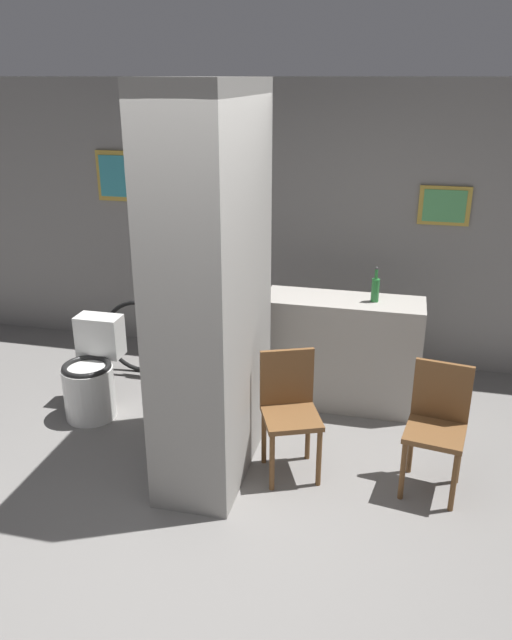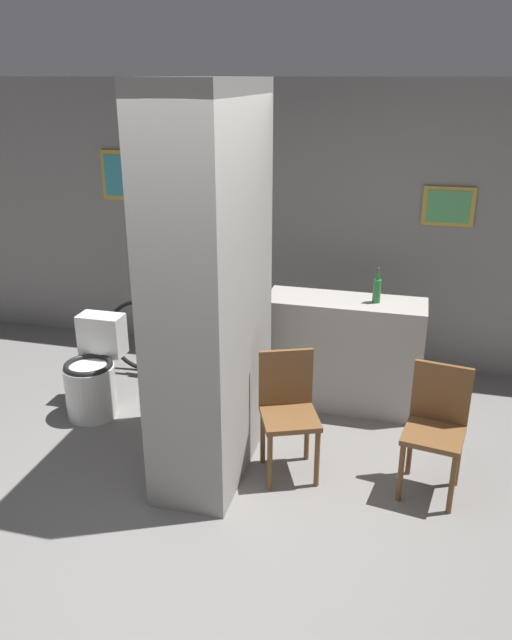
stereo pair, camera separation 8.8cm
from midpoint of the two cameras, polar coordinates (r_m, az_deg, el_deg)
name	(u,v)px [view 1 (the left image)]	position (r m, az deg, el deg)	size (l,w,h in m)	color
ground_plane	(191,514)	(4.19, -6.59, -17.20)	(14.00, 14.00, 0.00)	slate
wall_back	(276,224)	(5.95, 1.45, 8.79)	(8.00, 0.09, 2.60)	gray
pillar_center	(212,289)	(4.10, -4.65, 2.81)	(0.55, 1.28, 2.60)	gray
counter_shelf	(342,352)	(5.21, 7.35, -2.95)	(1.28, 0.44, 0.94)	gray
toilet	(92,377)	(5.26, -15.25, -5.04)	(0.41, 0.57, 0.78)	silver
chair_near_pillar	(289,407)	(4.31, 2.49, -7.98)	(0.49, 0.49, 0.87)	brown
chair_by_doorway	(437,422)	(4.29, 15.66, -8.98)	(0.43, 0.43, 0.87)	brown
bicycle	(193,341)	(5.67, -6.25, -1.89)	(1.73, 0.42, 0.77)	black
bottle_tall	(375,289)	(4.99, 10.36, 2.82)	(0.06, 0.06, 0.29)	#267233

